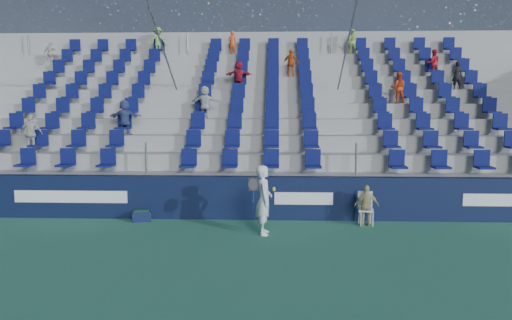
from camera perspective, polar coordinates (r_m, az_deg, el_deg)
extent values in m
plane|color=#327559|center=(11.02, -1.67, -10.50)|extent=(70.00, 70.00, 0.00)
cube|color=#0E1735|center=(13.93, -0.76, -4.33)|extent=(24.00, 0.30, 1.20)
cube|color=white|center=(14.90, -20.43, -3.95)|extent=(3.20, 0.02, 0.34)
cube|color=white|center=(13.76, 5.46, -4.41)|extent=(1.60, 0.02, 0.34)
cube|color=white|center=(15.10, 26.85, -4.12)|extent=(2.40, 0.02, 0.34)
cube|color=#9B9B96|center=(14.49, -0.64, -3.90)|extent=(24.00, 0.85, 1.20)
cube|color=#9B9B96|center=(15.28, -0.47, -2.40)|extent=(24.00, 0.85, 1.70)
cube|color=#9B9B96|center=(16.09, -0.32, -1.05)|extent=(24.00, 0.85, 2.20)
cube|color=#9B9B96|center=(16.90, -0.19, 0.17)|extent=(24.00, 0.85, 2.70)
cube|color=#9B9B96|center=(17.72, -0.06, 1.28)|extent=(24.00, 0.85, 3.20)
cube|color=#9B9B96|center=(18.55, 0.05, 2.29)|extent=(24.00, 0.85, 3.70)
cube|color=#9B9B96|center=(19.38, 0.15, 3.22)|extent=(24.00, 0.85, 4.20)
cube|color=#9B9B96|center=(20.21, 0.24, 4.06)|extent=(24.00, 0.85, 4.70)
cube|color=#9B9B96|center=(21.05, 0.33, 4.85)|extent=(24.00, 0.85, 5.20)
cube|color=#9B9B96|center=(21.72, 0.40, 6.22)|extent=(24.00, 0.50, 6.20)
cube|color=#0D134E|center=(14.35, -0.64, -0.17)|extent=(16.05, 0.50, 0.70)
cube|color=#0D134E|center=(15.14, -0.48, 2.09)|extent=(16.05, 0.50, 0.70)
cube|color=#0D134E|center=(15.96, -0.33, 4.12)|extent=(16.05, 0.50, 0.70)
cube|color=#0D134E|center=(16.80, -0.19, 5.94)|extent=(16.05, 0.50, 0.70)
cube|color=#0D134E|center=(17.65, -0.07, 7.60)|extent=(16.05, 0.50, 0.70)
cube|color=#0D134E|center=(18.51, 0.05, 9.10)|extent=(16.05, 0.50, 0.70)
cube|color=#0D134E|center=(19.39, 0.15, 10.46)|extent=(16.05, 0.50, 0.70)
cube|color=#0D134E|center=(20.27, 0.25, 11.71)|extent=(16.05, 0.50, 0.70)
cube|color=#0D134E|center=(21.17, 0.34, 12.85)|extent=(16.05, 0.50, 0.70)
cylinder|color=gray|center=(18.06, -9.77, 10.02)|extent=(0.06, 7.68, 4.55)
cylinder|color=gray|center=(17.81, 9.78, 10.07)|extent=(0.06, 7.68, 4.55)
imported|color=#73B448|center=(21.71, -11.14, 13.18)|extent=(0.82, 0.58, 1.15)
imported|color=#9FD153|center=(21.34, 10.86, 13.13)|extent=(0.52, 0.42, 1.03)
imported|color=#CC5218|center=(19.34, 4.05, 10.99)|extent=(0.65, 0.35, 1.06)
imported|color=silver|center=(16.90, -5.86, 6.58)|extent=(1.06, 0.53, 1.09)
imported|color=beige|center=(16.85, -24.30, 2.78)|extent=(0.71, 0.33, 1.18)
imported|color=red|center=(20.21, 19.62, 10.38)|extent=(0.49, 0.39, 1.01)
imported|color=red|center=(18.08, 15.96, 7.92)|extent=(0.57, 0.47, 1.08)
imported|color=#AD172E|center=(18.51, -1.97, 9.64)|extent=(0.98, 0.32, 1.05)
imported|color=beige|center=(22.19, -22.38, 11.18)|extent=(0.60, 0.28, 1.01)
imported|color=#3D4A86|center=(16.62, -14.77, 4.73)|extent=(1.05, 0.34, 1.13)
imported|color=black|center=(19.56, 21.99, 8.95)|extent=(0.37, 0.24, 1.02)
imported|color=#EA4B1B|center=(21.20, -2.73, 13.21)|extent=(0.37, 0.26, 0.97)
imported|color=white|center=(12.29, 0.91, -4.58)|extent=(0.44, 0.64, 1.71)
cylinder|color=navy|center=(12.03, -0.32, -4.20)|extent=(0.03, 0.03, 0.28)
torus|color=black|center=(11.97, -0.32, -2.79)|extent=(0.30, 0.17, 0.28)
plane|color=#262626|center=(11.97, -0.32, -2.79)|extent=(0.30, 0.16, 0.29)
sphere|color=#C4D932|center=(12.03, 2.08, -3.44)|extent=(0.07, 0.07, 0.07)
sphere|color=#C4D932|center=(12.09, 2.08, -3.25)|extent=(0.07, 0.07, 0.07)
cube|color=white|center=(13.57, 12.47, -5.62)|extent=(0.45, 0.45, 0.04)
cube|color=white|center=(13.70, 12.36, -4.48)|extent=(0.39, 0.10, 0.48)
cylinder|color=white|center=(13.43, 11.90, -6.65)|extent=(0.03, 0.03, 0.39)
cylinder|color=white|center=(13.49, 13.22, -6.63)|extent=(0.03, 0.03, 0.39)
cylinder|color=white|center=(13.74, 11.68, -6.36)|extent=(0.03, 0.03, 0.39)
cylinder|color=white|center=(13.79, 12.98, -6.34)|extent=(0.03, 0.03, 0.39)
imported|color=tan|center=(13.49, 12.52, -5.09)|extent=(0.64, 0.27, 1.09)
cube|color=#0F1737|center=(14.10, -12.93, -6.28)|extent=(0.57, 0.45, 0.28)
cube|color=#1E662D|center=(14.09, -12.94, -6.02)|extent=(0.46, 0.34, 0.17)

